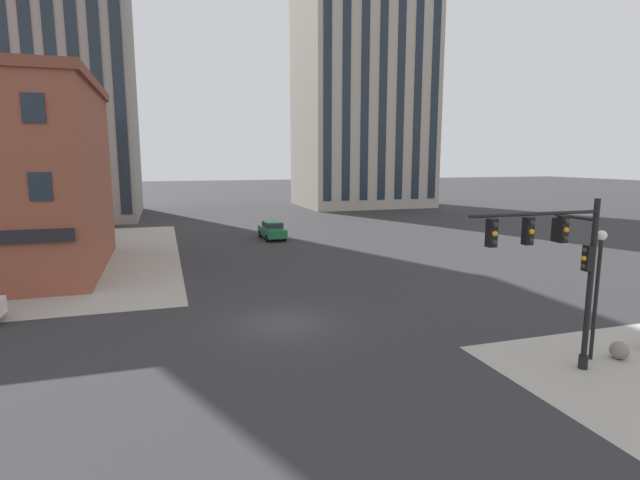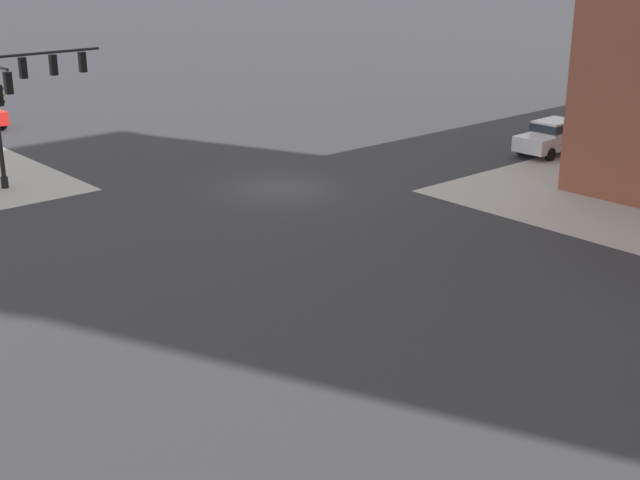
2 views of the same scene
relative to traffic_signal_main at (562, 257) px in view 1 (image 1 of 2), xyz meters
name	(u,v)px [view 1 (image 1 of 2)]	position (x,y,z in m)	size (l,w,h in m)	color
ground_plane	(283,323)	(-7.92, 7.90, -4.10)	(320.00, 320.00, 0.00)	#2D2D30
traffic_signal_main	(562,257)	(0.00, 0.00, 0.00)	(5.16, 2.09, 6.08)	black
bollard_sphere_curb_a	(619,350)	(3.10, 0.08, -3.76)	(0.68, 0.68, 0.68)	gray
street_lamp_corner_near	(598,279)	(2.08, 0.38, -1.00)	(0.36, 0.36, 4.87)	black
car_main_northbound_near	(272,229)	(-3.29, 31.73, -3.18)	(2.01, 4.46, 1.68)	#1E6B3D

